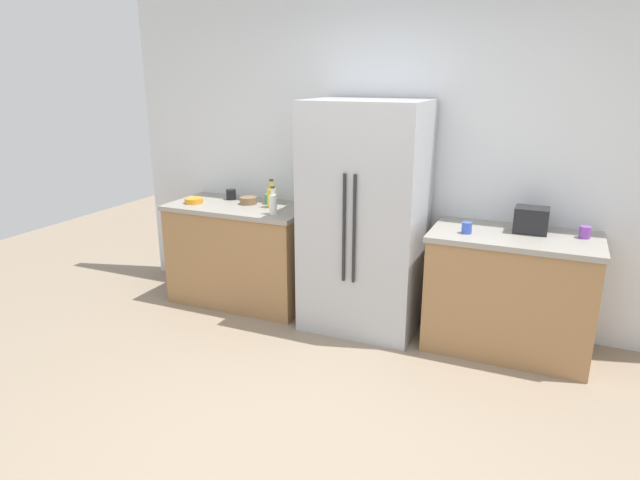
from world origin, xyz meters
name	(u,v)px	position (x,y,z in m)	size (l,w,h in m)	color
ground_plane	(296,441)	(0.00, 0.00, 0.00)	(10.29, 10.29, 0.00)	gray
kitchen_back_panel	(403,154)	(0.00, 2.03, 1.37)	(5.15, 0.10, 2.74)	silver
counter_left	(242,253)	(-1.34, 1.65, 0.45)	(1.26, 0.67, 0.90)	#9E7247
counter_right	(509,292)	(0.96, 1.65, 0.45)	(1.19, 0.67, 0.90)	#9E7247
refrigerator	(365,218)	(-0.17, 1.62, 0.91)	(0.91, 0.71, 1.82)	#B2B5BA
toaster	(531,220)	(1.05, 1.74, 0.99)	(0.23, 0.18, 0.19)	black
bottle_a	(272,197)	(-1.04, 1.68, 0.99)	(0.08, 0.08, 0.25)	yellow
bottle_b	(273,203)	(-0.92, 1.47, 0.99)	(0.06, 0.06, 0.23)	white
cup_a	(467,228)	(0.63, 1.53, 0.94)	(0.07, 0.07, 0.08)	blue
cup_b	(231,195)	(-1.53, 1.80, 0.95)	(0.09, 0.09, 0.09)	black
cup_c	(269,199)	(-1.13, 1.78, 0.95)	(0.07, 0.07, 0.09)	green
cup_d	(585,232)	(1.41, 1.75, 0.94)	(0.08, 0.08, 0.08)	purple
bowl_a	(194,201)	(-1.76, 1.54, 0.92)	(0.16, 0.16, 0.05)	orange
bowl_b	(248,200)	(-1.29, 1.71, 0.93)	(0.15, 0.15, 0.06)	brown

